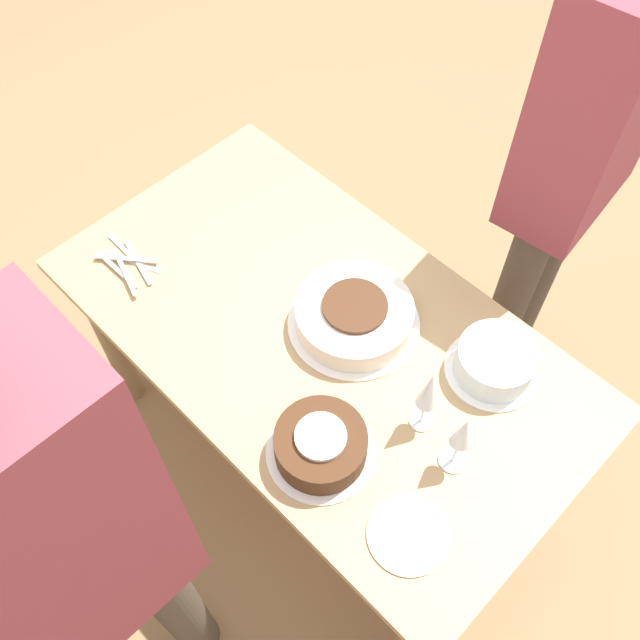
% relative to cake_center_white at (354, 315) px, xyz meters
% --- Properties ---
extents(ground_plane, '(12.00, 12.00, 0.00)m').
position_rel_cake_center_white_xyz_m(ground_plane, '(-0.04, -0.08, -0.77)').
color(ground_plane, '#8E6B47').
extents(dining_table, '(1.38, 0.77, 0.74)m').
position_rel_cake_center_white_xyz_m(dining_table, '(-0.04, -0.08, -0.16)').
color(dining_table, tan).
rests_on(dining_table, ground_plane).
extents(cake_center_white, '(0.33, 0.33, 0.09)m').
position_rel_cake_center_white_xyz_m(cake_center_white, '(0.00, 0.00, 0.00)').
color(cake_center_white, white).
rests_on(cake_center_white, dining_table).
extents(cake_front_chocolate, '(0.25, 0.25, 0.09)m').
position_rel_cake_center_white_xyz_m(cake_front_chocolate, '(0.19, -0.30, 0.00)').
color(cake_front_chocolate, white).
rests_on(cake_front_chocolate, dining_table).
extents(cake_back_decorated, '(0.23, 0.23, 0.09)m').
position_rel_cake_center_white_xyz_m(cake_back_decorated, '(0.33, 0.14, 0.00)').
color(cake_back_decorated, white).
rests_on(cake_back_decorated, dining_table).
extents(wine_glass_near, '(0.06, 0.06, 0.20)m').
position_rel_cake_center_white_xyz_m(wine_glass_near, '(0.41, -0.11, 0.10)').
color(wine_glass_near, silver).
rests_on(wine_glass_near, dining_table).
extents(wine_glass_far, '(0.06, 0.06, 0.21)m').
position_rel_cake_center_white_xyz_m(wine_glass_far, '(0.29, -0.08, 0.11)').
color(wine_glass_far, silver).
rests_on(wine_glass_far, dining_table).
extents(dessert_plate_right, '(0.18, 0.18, 0.01)m').
position_rel_cake_center_white_xyz_m(dessert_plate_right, '(0.45, -0.30, -0.03)').
color(dessert_plate_right, beige).
rests_on(dessert_plate_right, dining_table).
extents(fork_pile, '(0.22, 0.12, 0.02)m').
position_rel_cake_center_white_xyz_m(fork_pile, '(-0.55, -0.29, -0.03)').
color(fork_pile, silver).
rests_on(fork_pile, dining_table).
extents(person_cutting, '(0.22, 0.40, 1.77)m').
position_rel_cake_center_white_xyz_m(person_cutting, '(0.12, -0.84, 0.30)').
color(person_cutting, '#4C4238').
rests_on(person_cutting, ground_plane).
extents(person_watching, '(0.26, 0.42, 1.65)m').
position_rel_cake_center_white_xyz_m(person_watching, '(0.14, 0.67, 0.22)').
color(person_watching, '#4C4238').
rests_on(person_watching, ground_plane).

